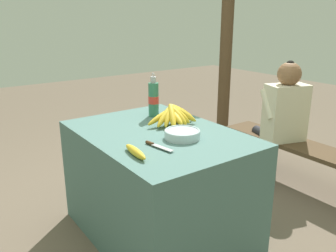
{
  "coord_description": "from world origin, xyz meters",
  "views": [
    {
      "loc": [
        1.75,
        -1.17,
        1.43
      ],
      "look_at": [
        0.04,
        0.05,
        0.77
      ],
      "focal_mm": 38.0,
      "sensor_mm": 36.0,
      "label": 1
    }
  ],
  "objects_px": {
    "seated_vendor": "(282,114)",
    "support_post_near": "(227,34)",
    "serving_bowl": "(182,134)",
    "loose_banana_front": "(135,152)",
    "knife": "(155,145)",
    "wooden_bench": "(299,151)",
    "water_bottle": "(154,99)",
    "banana_bunch_ripe": "(174,114)"
  },
  "relations": [
    {
      "from": "banana_bunch_ripe",
      "to": "seated_vendor",
      "type": "xyz_separation_m",
      "value": [
        -0.02,
        1.18,
        -0.19
      ]
    },
    {
      "from": "water_bottle",
      "to": "seated_vendor",
      "type": "xyz_separation_m",
      "value": [
        0.24,
        1.17,
        -0.24
      ]
    },
    {
      "from": "banana_bunch_ripe",
      "to": "wooden_bench",
      "type": "bearing_deg",
      "value": 81.82
    },
    {
      "from": "wooden_bench",
      "to": "support_post_near",
      "type": "xyz_separation_m",
      "value": [
        -1.14,
        0.2,
        0.9
      ]
    },
    {
      "from": "loose_banana_front",
      "to": "wooden_bench",
      "type": "relative_size",
      "value": 0.16
    },
    {
      "from": "serving_bowl",
      "to": "knife",
      "type": "bearing_deg",
      "value": -83.26
    },
    {
      "from": "banana_bunch_ripe",
      "to": "water_bottle",
      "type": "height_order",
      "value": "water_bottle"
    },
    {
      "from": "water_bottle",
      "to": "knife",
      "type": "height_order",
      "value": "water_bottle"
    },
    {
      "from": "banana_bunch_ripe",
      "to": "loose_banana_front",
      "type": "distance_m",
      "value": 0.58
    },
    {
      "from": "banana_bunch_ripe",
      "to": "seated_vendor",
      "type": "height_order",
      "value": "seated_vendor"
    },
    {
      "from": "banana_bunch_ripe",
      "to": "serving_bowl",
      "type": "relative_size",
      "value": 1.77
    },
    {
      "from": "banana_bunch_ripe",
      "to": "loose_banana_front",
      "type": "height_order",
      "value": "banana_bunch_ripe"
    },
    {
      "from": "knife",
      "to": "support_post_near",
      "type": "xyz_separation_m",
      "value": [
        -1.24,
        1.73,
        0.49
      ]
    },
    {
      "from": "knife",
      "to": "seated_vendor",
      "type": "height_order",
      "value": "seated_vendor"
    },
    {
      "from": "serving_bowl",
      "to": "loose_banana_front",
      "type": "relative_size",
      "value": 0.93
    },
    {
      "from": "seated_vendor",
      "to": "support_post_near",
      "type": "xyz_separation_m",
      "value": [
        -0.95,
        0.22,
        0.62
      ]
    },
    {
      "from": "knife",
      "to": "loose_banana_front",
      "type": "bearing_deg",
      "value": -83.2
    },
    {
      "from": "loose_banana_front",
      "to": "knife",
      "type": "distance_m",
      "value": 0.16
    },
    {
      "from": "knife",
      "to": "wooden_bench",
      "type": "relative_size",
      "value": 0.14
    },
    {
      "from": "water_bottle",
      "to": "support_post_near",
      "type": "bearing_deg",
      "value": 116.98
    },
    {
      "from": "loose_banana_front",
      "to": "knife",
      "type": "xyz_separation_m",
      "value": [
        -0.05,
        0.15,
        -0.01
      ]
    },
    {
      "from": "serving_bowl",
      "to": "wooden_bench",
      "type": "distance_m",
      "value": 1.39
    },
    {
      "from": "banana_bunch_ripe",
      "to": "wooden_bench",
      "type": "xyz_separation_m",
      "value": [
        0.17,
        1.2,
        -0.48
      ]
    },
    {
      "from": "serving_bowl",
      "to": "knife",
      "type": "distance_m",
      "value": 0.21
    },
    {
      "from": "loose_banana_front",
      "to": "knife",
      "type": "height_order",
      "value": "loose_banana_front"
    },
    {
      "from": "knife",
      "to": "wooden_bench",
      "type": "bearing_deg",
      "value": 84.14
    },
    {
      "from": "serving_bowl",
      "to": "wooden_bench",
      "type": "xyz_separation_m",
      "value": [
        -0.07,
        1.32,
        -0.43
      ]
    },
    {
      "from": "loose_banana_front",
      "to": "seated_vendor",
      "type": "bearing_deg",
      "value": 101.36
    },
    {
      "from": "serving_bowl",
      "to": "loose_banana_front",
      "type": "distance_m",
      "value": 0.37
    },
    {
      "from": "support_post_near",
      "to": "wooden_bench",
      "type": "bearing_deg",
      "value": -10.2
    },
    {
      "from": "serving_bowl",
      "to": "water_bottle",
      "type": "distance_m",
      "value": 0.53
    },
    {
      "from": "serving_bowl",
      "to": "wooden_bench",
      "type": "bearing_deg",
      "value": 93.21
    },
    {
      "from": "water_bottle",
      "to": "seated_vendor",
      "type": "relative_size",
      "value": 0.29
    },
    {
      "from": "wooden_bench",
      "to": "support_post_near",
      "type": "distance_m",
      "value": 1.47
    },
    {
      "from": "wooden_bench",
      "to": "serving_bowl",
      "type": "bearing_deg",
      "value": -86.79
    },
    {
      "from": "seated_vendor",
      "to": "support_post_near",
      "type": "height_order",
      "value": "support_post_near"
    },
    {
      "from": "serving_bowl",
      "to": "banana_bunch_ripe",
      "type": "bearing_deg",
      "value": 153.47
    },
    {
      "from": "banana_bunch_ripe",
      "to": "seated_vendor",
      "type": "bearing_deg",
      "value": 90.88
    },
    {
      "from": "banana_bunch_ripe",
      "to": "knife",
      "type": "bearing_deg",
      "value": -50.78
    },
    {
      "from": "banana_bunch_ripe",
      "to": "knife",
      "type": "distance_m",
      "value": 0.43
    },
    {
      "from": "banana_bunch_ripe",
      "to": "water_bottle",
      "type": "bearing_deg",
      "value": 179.09
    },
    {
      "from": "loose_banana_front",
      "to": "seated_vendor",
      "type": "xyz_separation_m",
      "value": [
        -0.33,
        1.66,
        -0.14
      ]
    }
  ]
}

